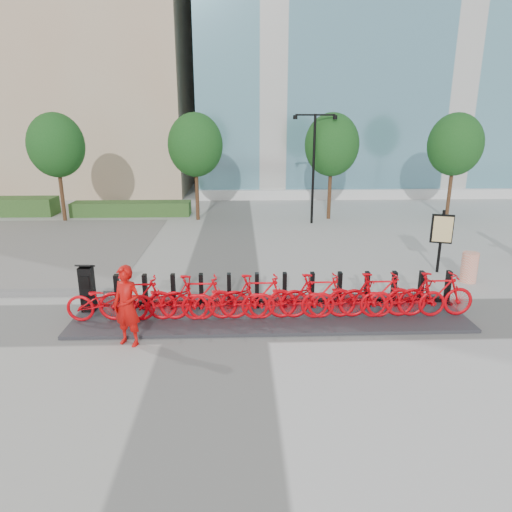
{
  "coord_description": "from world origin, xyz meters",
  "views": [
    {
      "loc": [
        0.58,
        -10.24,
        4.69
      ],
      "look_at": [
        1.0,
        1.5,
        1.2
      ],
      "focal_mm": 32.0,
      "sensor_mm": 36.0,
      "label": 1
    }
  ],
  "objects_px": {
    "worker_red": "(127,306)",
    "construction_barrel": "(469,267)",
    "map_sign": "(442,232)",
    "kiosk": "(87,288)",
    "bike_0": "(107,301)"
  },
  "relations": [
    {
      "from": "worker_red",
      "to": "construction_barrel",
      "type": "relative_size",
      "value": 1.94
    },
    {
      "from": "map_sign",
      "to": "kiosk",
      "type": "bearing_deg",
      "value": -145.43
    },
    {
      "from": "kiosk",
      "to": "map_sign",
      "type": "relative_size",
      "value": 0.62
    },
    {
      "from": "bike_0",
      "to": "construction_barrel",
      "type": "relative_size",
      "value": 2.1
    },
    {
      "from": "bike_0",
      "to": "construction_barrel",
      "type": "distance_m",
      "value": 10.4
    },
    {
      "from": "map_sign",
      "to": "bike_0",
      "type": "bearing_deg",
      "value": -141.04
    },
    {
      "from": "kiosk",
      "to": "map_sign",
      "type": "xyz_separation_m",
      "value": [
        10.18,
        2.94,
        0.66
      ]
    },
    {
      "from": "construction_barrel",
      "to": "bike_0",
      "type": "bearing_deg",
      "value": -165.42
    },
    {
      "from": "construction_barrel",
      "to": "map_sign",
      "type": "distance_m",
      "value": 1.4
    },
    {
      "from": "worker_red",
      "to": "construction_barrel",
      "type": "bearing_deg",
      "value": 44.41
    },
    {
      "from": "bike_0",
      "to": "worker_red",
      "type": "height_order",
      "value": "worker_red"
    },
    {
      "from": "kiosk",
      "to": "construction_barrel",
      "type": "xyz_separation_m",
      "value": [
        10.72,
        2.0,
        -0.23
      ]
    },
    {
      "from": "kiosk",
      "to": "construction_barrel",
      "type": "distance_m",
      "value": 10.91
    },
    {
      "from": "construction_barrel",
      "to": "map_sign",
      "type": "xyz_separation_m",
      "value": [
        -0.53,
        0.95,
        0.88
      ]
    },
    {
      "from": "construction_barrel",
      "to": "worker_red",
      "type": "bearing_deg",
      "value": -158.37
    }
  ]
}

